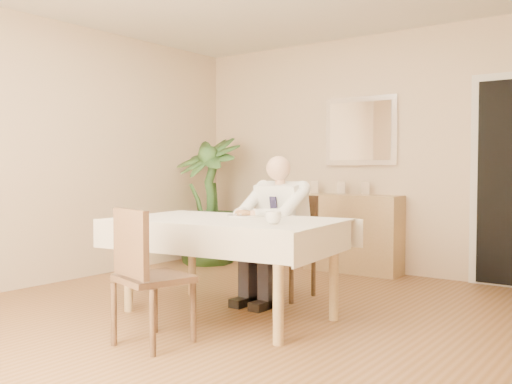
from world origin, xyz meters
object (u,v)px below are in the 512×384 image
Objects in this scene: chair_near at (144,269)px; coffee_mug at (273,218)px; dining_table at (228,230)px; potted_palm at (207,200)px; sideboard at (353,233)px; seated_man at (272,221)px; chair_far at (290,239)px.

chair_near is 7.97× the size of coffee_mug.
dining_table is 0.55m from coffee_mug.
dining_table is 16.42× the size of coffee_mug.
sideboard is at bearing 16.92° from potted_palm.
seated_man is at bearing 107.88° from chair_near.
seated_man reaches higher than sideboard.
chair_far is at bearing 83.17° from dining_table.
potted_palm is at bearing 146.52° from seated_man.
chair_far is 1.18m from coffee_mug.
chair_near is at bearing -89.30° from sideboard.
sideboard is (-0.07, 2.26, -0.24)m from dining_table.
seated_man is (0.00, -0.29, 0.19)m from chair_far.
potted_palm reaches higher than sideboard.
coffee_mug is at bearing -54.65° from seated_man.
coffee_mug is at bearing -77.77° from sideboard.
chair_far is 1.38m from sideboard.
coffee_mug is 0.11× the size of sideboard.
potted_palm is at bearing 128.12° from dining_table.
chair_far is at bearing -88.73° from sideboard.
dining_table is at bearing -90.00° from seated_man.
chair_far is at bearing 90.00° from seated_man.
chair_near is 0.71× the size of seated_man.
chair_far is (-0.00, 0.88, -0.16)m from dining_table.
chair_far is at bearing -26.40° from potted_palm.
sideboard is at bearing 92.36° from seated_man.
dining_table is 2.27m from sideboard.
coffee_mug is (0.46, 0.77, 0.30)m from chair_near.
sideboard is (-0.07, 1.37, -0.08)m from chair_far.
sideboard is (-0.13, 3.17, -0.08)m from chair_near.
coffee_mug is 2.95m from potted_palm.
dining_table is 2.06× the size of chair_near.
dining_table is at bearing -45.05° from potted_palm.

